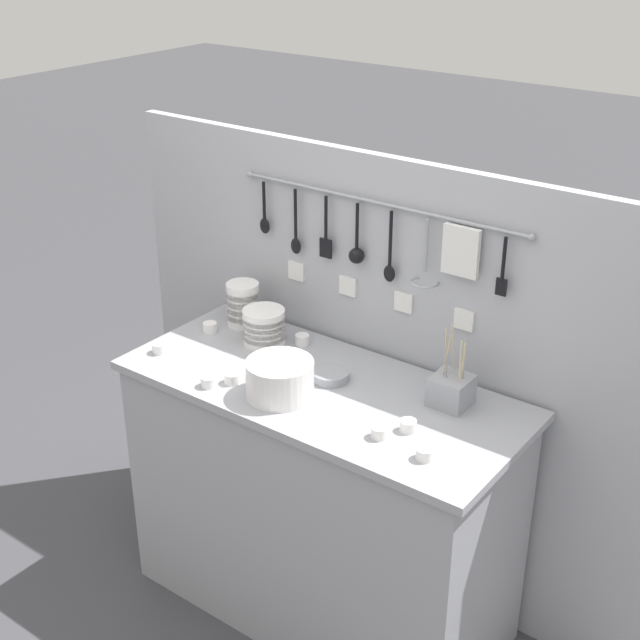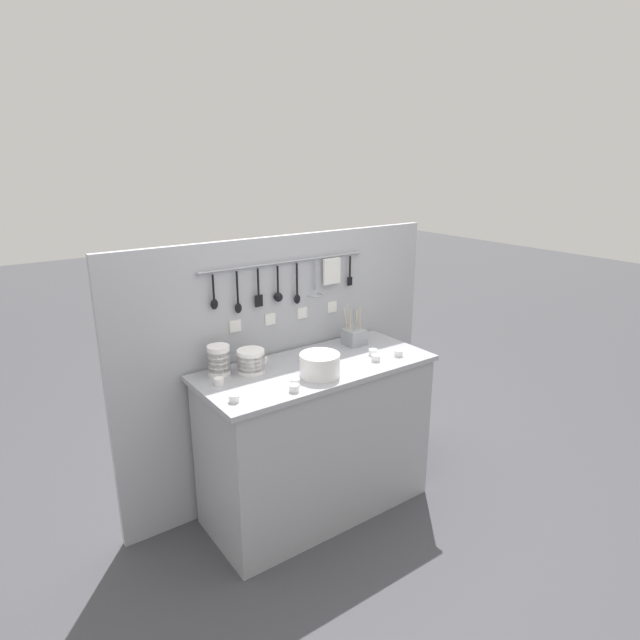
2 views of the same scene
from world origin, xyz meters
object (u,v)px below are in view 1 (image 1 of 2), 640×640
at_px(bowl_stack_nested_right, 243,304).
at_px(cup_back_right, 232,378).
at_px(cutlery_caddy, 451,390).
at_px(steel_mixing_bowl, 330,375).
at_px(bowl_stack_short_front, 264,326).
at_px(cup_centre, 379,432).
at_px(cup_edge_far, 160,348).
at_px(cup_front_left, 408,426).
at_px(cup_beside_plates, 209,382).
at_px(plate_stack, 280,379).
at_px(cup_front_right, 210,327).
at_px(cup_mid_row, 302,339).
at_px(cup_by_caddy, 425,454).

distance_m(bowl_stack_nested_right, cup_back_right, 0.46).
bearing_deg(cutlery_caddy, bowl_stack_nested_right, 177.03).
bearing_deg(steel_mixing_bowl, bowl_stack_short_front, 167.58).
relative_size(bowl_stack_short_front, cup_centre, 2.98).
height_order(cup_edge_far, cup_back_right, same).
height_order(cup_front_left, cup_beside_plates, same).
distance_m(plate_stack, cup_beside_plates, 0.25).
bearing_deg(cup_front_right, cup_centre, -13.97).
height_order(cup_mid_row, cup_by_caddy, same).
bearing_deg(cup_beside_plates, cup_mid_row, 81.90).
distance_m(cup_mid_row, cup_beside_plates, 0.44).
xyz_separation_m(cup_front_left, cup_beside_plates, (-0.68, -0.16, 0.00)).
bearing_deg(bowl_stack_short_front, cup_edge_far, -131.42).
distance_m(bowl_stack_short_front, plate_stack, 0.39).
relative_size(cup_front_left, cup_mid_row, 1.00).
xyz_separation_m(bowl_stack_short_front, cup_back_right, (0.10, -0.29, -0.05)).
distance_m(bowl_stack_short_front, steel_mixing_bowl, 0.36).
bearing_deg(cup_centre, cup_mid_row, 148.11).
bearing_deg(cutlery_caddy, cup_centre, -104.48).
distance_m(plate_stack, cup_front_right, 0.55).
bearing_deg(bowl_stack_nested_right, cup_centre, -22.41).
relative_size(steel_mixing_bowl, cup_edge_far, 2.47).
relative_size(bowl_stack_nested_right, cup_centre, 3.28).
bearing_deg(cup_front_right, bowl_stack_short_front, 13.23).
bearing_deg(steel_mixing_bowl, cup_front_left, -16.95).
relative_size(cup_back_right, cup_beside_plates, 1.00).
relative_size(plate_stack, cup_edge_far, 4.31).
distance_m(steel_mixing_bowl, cup_centre, 0.39).
xyz_separation_m(cup_front_left, cup_centre, (-0.05, -0.08, 0.00)).
distance_m(bowl_stack_nested_right, cup_beside_plates, 0.48).
xyz_separation_m(cup_by_caddy, cup_beside_plates, (-0.80, -0.06, 0.00)).
xyz_separation_m(bowl_stack_short_front, cup_mid_row, (0.12, 0.07, -0.05)).
bearing_deg(cup_front_right, cup_by_caddy, -12.74).
xyz_separation_m(cup_edge_far, cup_by_caddy, (1.10, -0.01, 0.00)).
xyz_separation_m(bowl_stack_short_front, plate_stack, (0.29, -0.26, -0.00)).
relative_size(steel_mixing_bowl, cup_front_left, 2.47).
bearing_deg(cup_front_left, plate_stack, -171.33).
height_order(cutlery_caddy, cup_beside_plates, cutlery_caddy).
xyz_separation_m(cutlery_caddy, cup_back_right, (-0.66, -0.32, -0.04)).
bearing_deg(cup_front_left, cup_front_right, 171.57).
distance_m(cutlery_caddy, cup_front_right, 0.99).
bearing_deg(cup_beside_plates, cup_front_left, 13.61).
distance_m(plate_stack, cup_by_caddy, 0.57).
bearing_deg(cup_beside_plates, cup_by_caddy, 4.52).
xyz_separation_m(bowl_stack_nested_right, cup_front_left, (0.89, -0.26, -0.07)).
height_order(bowl_stack_nested_right, cup_by_caddy, bowl_stack_nested_right).
distance_m(bowl_stack_nested_right, cup_front_right, 0.15).
height_order(cutlery_caddy, cup_front_left, cutlery_caddy).
bearing_deg(bowl_stack_nested_right, cup_front_right, -116.58).
bearing_deg(plate_stack, bowl_stack_nested_right, 143.32).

